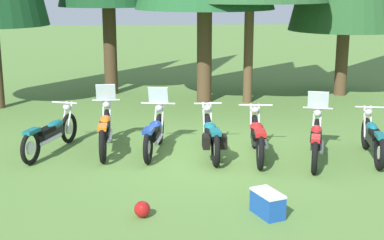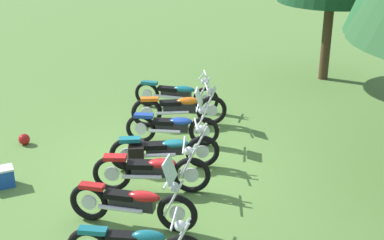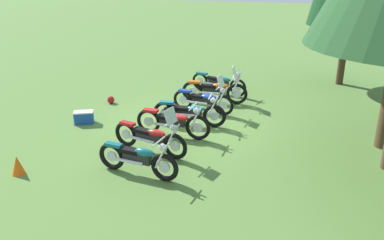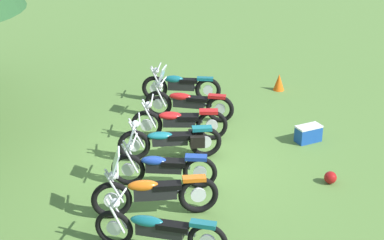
{
  "view_description": "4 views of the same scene",
  "coord_description": "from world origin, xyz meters",
  "px_view_note": "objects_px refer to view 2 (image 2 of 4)",
  "views": [
    {
      "loc": [
        -1.07,
        -11.5,
        3.6
      ],
      "look_at": [
        -0.3,
        0.11,
        0.77
      ],
      "focal_mm": 52.24,
      "sensor_mm": 36.0,
      "label": 1
    },
    {
      "loc": [
        10.34,
        -0.07,
        5.34
      ],
      "look_at": [
        -0.78,
        0.67,
        0.73
      ],
      "focal_mm": 50.5,
      "sensor_mm": 36.0,
      "label": 2
    },
    {
      "loc": [
        11.73,
        2.72,
        4.9
      ],
      "look_at": [
        0.95,
        0.32,
        0.52
      ],
      "focal_mm": 38.16,
      "sensor_mm": 36.0,
      "label": 3
    },
    {
      "loc": [
        -12.13,
        0.66,
        6.37
      ],
      "look_at": [
        0.27,
        -0.47,
        0.85
      ],
      "focal_mm": 57.38,
      "sensor_mm": 36.0,
      "label": 4
    }
  ],
  "objects_px": {
    "motorcycle_2": "(173,126)",
    "dropped_helmet": "(24,139)",
    "motorcycle_3": "(163,150)",
    "motorcycle_0": "(177,94)",
    "motorcycle_1": "(181,108)",
    "motorcycle_4": "(152,170)",
    "motorcycle_5": "(134,203)"
  },
  "relations": [
    {
      "from": "motorcycle_1",
      "to": "motorcycle_4",
      "type": "xyz_separation_m",
      "value": [
        3.26,
        -0.7,
        -0.02
      ]
    },
    {
      "from": "motorcycle_0",
      "to": "motorcycle_2",
      "type": "distance_m",
      "value": 2.25
    },
    {
      "from": "motorcycle_2",
      "to": "dropped_helmet",
      "type": "height_order",
      "value": "motorcycle_2"
    },
    {
      "from": "motorcycle_1",
      "to": "motorcycle_2",
      "type": "distance_m",
      "value": 1.1
    },
    {
      "from": "motorcycle_3",
      "to": "dropped_helmet",
      "type": "bearing_deg",
      "value": 155.08
    },
    {
      "from": "motorcycle_1",
      "to": "motorcycle_2",
      "type": "height_order",
      "value": "motorcycle_1"
    },
    {
      "from": "motorcycle_5",
      "to": "dropped_helmet",
      "type": "bearing_deg",
      "value": 143.98
    },
    {
      "from": "motorcycle_2",
      "to": "motorcycle_0",
      "type": "bearing_deg",
      "value": 95.52
    },
    {
      "from": "motorcycle_0",
      "to": "dropped_helmet",
      "type": "xyz_separation_m",
      "value": [
        2.04,
        -3.64,
        -0.31
      ]
    },
    {
      "from": "motorcycle_2",
      "to": "dropped_helmet",
      "type": "relative_size",
      "value": 8.22
    },
    {
      "from": "motorcycle_2",
      "to": "motorcycle_3",
      "type": "xyz_separation_m",
      "value": [
        1.22,
        -0.27,
        -0.02
      ]
    },
    {
      "from": "motorcycle_0",
      "to": "motorcycle_3",
      "type": "height_order",
      "value": "motorcycle_3"
    },
    {
      "from": "motorcycle_5",
      "to": "dropped_helmet",
      "type": "relative_size",
      "value": 8.56
    },
    {
      "from": "motorcycle_1",
      "to": "motorcycle_4",
      "type": "relative_size",
      "value": 1.04
    },
    {
      "from": "motorcycle_1",
      "to": "motorcycle_3",
      "type": "distance_m",
      "value": 2.35
    },
    {
      "from": "motorcycle_1",
      "to": "motorcycle_4",
      "type": "bearing_deg",
      "value": -103.51
    },
    {
      "from": "motorcycle_5",
      "to": "dropped_helmet",
      "type": "height_order",
      "value": "motorcycle_5"
    },
    {
      "from": "motorcycle_1",
      "to": "motorcycle_5",
      "type": "relative_size",
      "value": 1.06
    },
    {
      "from": "motorcycle_0",
      "to": "motorcycle_1",
      "type": "distance_m",
      "value": 1.17
    },
    {
      "from": "motorcycle_5",
      "to": "motorcycle_2",
      "type": "bearing_deg",
      "value": 93.64
    },
    {
      "from": "motorcycle_0",
      "to": "motorcycle_2",
      "type": "relative_size",
      "value": 1.04
    },
    {
      "from": "motorcycle_1",
      "to": "motorcycle_2",
      "type": "relative_size",
      "value": 1.11
    },
    {
      "from": "motorcycle_1",
      "to": "motorcycle_5",
      "type": "distance_m",
      "value": 4.55
    },
    {
      "from": "motorcycle_3",
      "to": "motorcycle_5",
      "type": "xyz_separation_m",
      "value": [
        2.13,
        -0.53,
        0.02
      ]
    },
    {
      "from": "motorcycle_0",
      "to": "motorcycle_2",
      "type": "bearing_deg",
      "value": -75.12
    },
    {
      "from": "motorcycle_0",
      "to": "motorcycle_5",
      "type": "distance_m",
      "value": 5.68
    },
    {
      "from": "motorcycle_3",
      "to": "dropped_helmet",
      "type": "distance_m",
      "value": 3.52
    },
    {
      "from": "motorcycle_3",
      "to": "motorcycle_4",
      "type": "height_order",
      "value": "motorcycle_4"
    },
    {
      "from": "motorcycle_0",
      "to": "motorcycle_1",
      "type": "height_order",
      "value": "motorcycle_1"
    },
    {
      "from": "motorcycle_0",
      "to": "motorcycle_4",
      "type": "bearing_deg",
      "value": -79.29
    },
    {
      "from": "motorcycle_4",
      "to": "motorcycle_5",
      "type": "relative_size",
      "value": 1.02
    },
    {
      "from": "motorcycle_0",
      "to": "dropped_helmet",
      "type": "relative_size",
      "value": 8.58
    }
  ]
}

